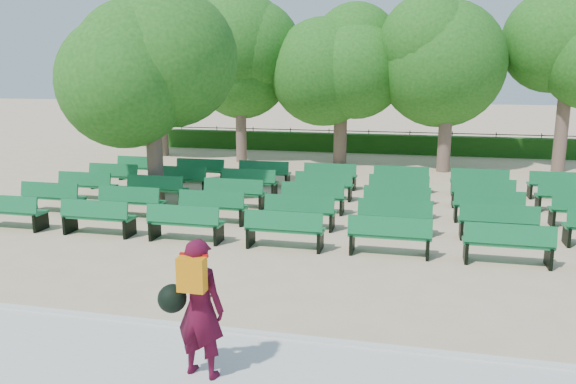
{
  "coord_description": "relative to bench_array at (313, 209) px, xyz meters",
  "views": [
    {
      "loc": [
        3.44,
        -13.66,
        3.88
      ],
      "look_at": [
        0.48,
        -1.0,
        1.1
      ],
      "focal_mm": 35.0,
      "sensor_mm": 36.0,
      "label": 1
    }
  ],
  "objects": [
    {
      "name": "tree_among",
      "position": [
        -4.9,
        0.2,
        3.91
      ],
      "size": [
        4.49,
        4.49,
        6.05
      ],
      "color": "brown",
      "rests_on": "ground"
    },
    {
      "name": "curb",
      "position": [
        -0.62,
        -7.76,
        -0.04
      ],
      "size": [
        30.0,
        0.12,
        0.1
      ],
      "primitive_type": "cube",
      "color": "silver",
      "rests_on": "ground"
    },
    {
      "name": "ground",
      "position": [
        -0.62,
        -1.51,
        -0.09
      ],
      "size": [
        120.0,
        120.0,
        0.0
      ],
      "primitive_type": "plane",
      "color": "tan"
    },
    {
      "name": "person",
      "position": [
        0.21,
        -9.01,
        0.91
      ],
      "size": [
        0.89,
        0.56,
        1.83
      ],
      "rotation": [
        0.0,
        0.0,
        2.97
      ],
      "color": "#460A1F",
      "rests_on": "ground"
    },
    {
      "name": "hedge",
      "position": [
        -0.62,
        12.49,
        0.36
      ],
      "size": [
        26.0,
        0.7,
        0.9
      ],
      "primitive_type": "cube",
      "color": "#1B4C13",
      "rests_on": "ground"
    },
    {
      "name": "bench_array",
      "position": [
        0.0,
        0.0,
        0.0
      ],
      "size": [
        1.77,
        0.56,
        1.12
      ],
      "rotation": [
        0.0,
        0.0,
        -0.0
      ],
      "color": "#126735",
      "rests_on": "ground"
    },
    {
      "name": "paving",
      "position": [
        -0.62,
        -8.91,
        -0.06
      ],
      "size": [
        30.0,
        2.2,
        0.06
      ],
      "primitive_type": "cube",
      "color": "silver",
      "rests_on": "ground"
    },
    {
      "name": "fence",
      "position": [
        -0.62,
        12.89,
        -0.09
      ],
      "size": [
        26.0,
        0.1,
        1.02
      ],
      "primitive_type": null,
      "color": "black",
      "rests_on": "ground"
    },
    {
      "name": "tree_line",
      "position": [
        -0.62,
        8.49,
        -0.09
      ],
      "size": [
        21.8,
        6.8,
        7.04
      ],
      "primitive_type": null,
      "color": "#25661B",
      "rests_on": "ground"
    }
  ]
}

